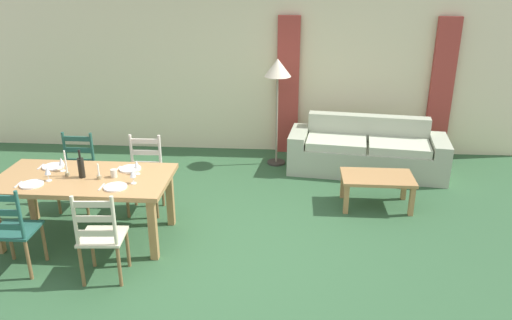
# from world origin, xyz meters

# --- Properties ---
(ground_plane) EXTENTS (9.60, 9.60, 0.02)m
(ground_plane) POSITION_xyz_m (0.00, 0.00, -0.01)
(ground_plane) COLOR #2F5634
(wall_far) EXTENTS (9.60, 0.16, 2.70)m
(wall_far) POSITION_xyz_m (0.00, 3.30, 1.35)
(wall_far) COLOR beige
(wall_far) RESTS_ON ground_plane
(curtain_panel_left) EXTENTS (0.35, 0.08, 2.20)m
(curtain_panel_left) POSITION_xyz_m (0.78, 3.16, 1.10)
(curtain_panel_left) COLOR #A13A31
(curtain_panel_left) RESTS_ON ground_plane
(curtain_panel_right) EXTENTS (0.35, 0.08, 2.20)m
(curtain_panel_right) POSITION_xyz_m (3.18, 3.16, 1.10)
(curtain_panel_right) COLOR #A13A31
(curtain_panel_right) RESTS_ON ground_plane
(dining_table) EXTENTS (1.90, 0.96, 0.75)m
(dining_table) POSITION_xyz_m (-1.40, 0.14, 0.66)
(dining_table) COLOR #AD7E4B
(dining_table) RESTS_ON ground_plane
(dining_chair_near_left) EXTENTS (0.43, 0.41, 0.96)m
(dining_chair_near_left) POSITION_xyz_m (-1.86, -0.58, 0.48)
(dining_chair_near_left) COLOR #23574B
(dining_chair_near_left) RESTS_ON ground_plane
(dining_chair_near_right) EXTENTS (0.45, 0.43, 0.96)m
(dining_chair_near_right) POSITION_xyz_m (-0.94, -0.64, 0.48)
(dining_chair_near_right) COLOR beige
(dining_chair_near_right) RESTS_ON ground_plane
(dining_chair_far_left) EXTENTS (0.43, 0.41, 0.96)m
(dining_chair_far_left) POSITION_xyz_m (-1.82, 0.91, 0.48)
(dining_chair_far_left) COLOR #265848
(dining_chair_far_left) RESTS_ON ground_plane
(dining_chair_far_right) EXTENTS (0.43, 0.41, 0.96)m
(dining_chair_far_right) POSITION_xyz_m (-0.95, 0.88, 0.48)
(dining_chair_far_right) COLOR beige
(dining_chair_far_right) RESTS_ON ground_plane
(dinner_plate_near_left) EXTENTS (0.24, 0.24, 0.02)m
(dinner_plate_near_left) POSITION_xyz_m (-1.85, -0.11, 0.76)
(dinner_plate_near_left) COLOR white
(dinner_plate_near_left) RESTS_ON dining_table
(fork_near_left) EXTENTS (0.02, 0.17, 0.01)m
(fork_near_left) POSITION_xyz_m (-2.00, -0.11, 0.75)
(fork_near_left) COLOR silver
(fork_near_left) RESTS_ON dining_table
(dinner_plate_near_right) EXTENTS (0.24, 0.24, 0.02)m
(dinner_plate_near_right) POSITION_xyz_m (-0.95, -0.11, 0.76)
(dinner_plate_near_right) COLOR white
(dinner_plate_near_right) RESTS_ON dining_table
(fork_near_right) EXTENTS (0.02, 0.17, 0.01)m
(fork_near_right) POSITION_xyz_m (-1.10, -0.11, 0.75)
(fork_near_right) COLOR silver
(fork_near_right) RESTS_ON dining_table
(dinner_plate_far_left) EXTENTS (0.24, 0.24, 0.02)m
(dinner_plate_far_left) POSITION_xyz_m (-1.85, 0.39, 0.76)
(dinner_plate_far_left) COLOR white
(dinner_plate_far_left) RESTS_ON dining_table
(fork_far_left) EXTENTS (0.02, 0.17, 0.01)m
(fork_far_left) POSITION_xyz_m (-2.00, 0.39, 0.75)
(fork_far_left) COLOR silver
(fork_far_left) RESTS_ON dining_table
(dinner_plate_far_right) EXTENTS (0.24, 0.24, 0.02)m
(dinner_plate_far_right) POSITION_xyz_m (-0.95, 0.39, 0.76)
(dinner_plate_far_right) COLOR white
(dinner_plate_far_right) RESTS_ON dining_table
(fork_far_right) EXTENTS (0.03, 0.17, 0.01)m
(fork_far_right) POSITION_xyz_m (-1.10, 0.39, 0.75)
(fork_far_right) COLOR silver
(fork_far_right) RESTS_ON dining_table
(wine_bottle) EXTENTS (0.07, 0.07, 0.32)m
(wine_bottle) POSITION_xyz_m (-1.40, 0.13, 0.87)
(wine_bottle) COLOR black
(wine_bottle) RESTS_ON dining_table
(wine_glass_near_left) EXTENTS (0.06, 0.06, 0.16)m
(wine_glass_near_left) POSITION_xyz_m (-1.73, 0.01, 0.86)
(wine_glass_near_left) COLOR white
(wine_glass_near_left) RESTS_ON dining_table
(wine_glass_near_right) EXTENTS (0.06, 0.06, 0.16)m
(wine_glass_near_right) POSITION_xyz_m (-0.80, 0.01, 0.86)
(wine_glass_near_right) COLOR white
(wine_glass_near_right) RESTS_ON dining_table
(wine_glass_far_left) EXTENTS (0.06, 0.06, 0.16)m
(wine_glass_far_left) POSITION_xyz_m (-1.70, 0.29, 0.86)
(wine_glass_far_left) COLOR white
(wine_glass_far_left) RESTS_ON dining_table
(wine_glass_far_right) EXTENTS (0.06, 0.06, 0.16)m
(wine_glass_far_right) POSITION_xyz_m (-0.83, 0.27, 0.86)
(wine_glass_far_right) COLOR white
(wine_glass_far_right) RESTS_ON dining_table
(coffee_cup_primary) EXTENTS (0.07, 0.07, 0.09)m
(coffee_cup_primary) POSITION_xyz_m (-1.06, 0.16, 0.80)
(coffee_cup_primary) COLOR beige
(coffee_cup_primary) RESTS_ON dining_table
(candle_tall) EXTENTS (0.05, 0.05, 0.30)m
(candle_tall) POSITION_xyz_m (-1.58, 0.16, 0.84)
(candle_tall) COLOR #998C66
(candle_tall) RESTS_ON dining_table
(candle_short) EXTENTS (0.05, 0.05, 0.18)m
(candle_short) POSITION_xyz_m (-1.20, 0.10, 0.80)
(candle_short) COLOR #998C66
(candle_short) RESTS_ON dining_table
(couch) EXTENTS (2.36, 1.08, 0.80)m
(couch) POSITION_xyz_m (1.99, 2.41, 0.29)
(couch) COLOR #A8B095
(couch) RESTS_ON ground_plane
(coffee_table) EXTENTS (0.90, 0.56, 0.42)m
(coffee_table) POSITION_xyz_m (1.96, 1.19, 0.36)
(coffee_table) COLOR #AD7E4B
(coffee_table) RESTS_ON ground_plane
(standing_lamp) EXTENTS (0.40, 0.40, 1.64)m
(standing_lamp) POSITION_xyz_m (0.63, 2.59, 1.41)
(standing_lamp) COLOR #332D28
(standing_lamp) RESTS_ON ground_plane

